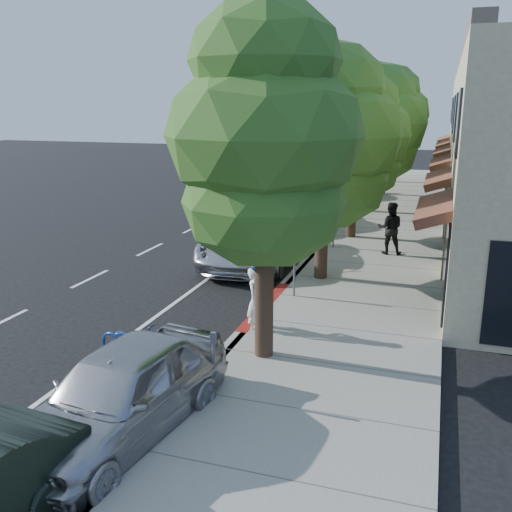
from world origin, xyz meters
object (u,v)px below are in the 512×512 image
at_px(bicycle, 131,343).
at_px(dark_suv_far, 342,174).
at_px(street_tree_4, 386,117).
at_px(near_car_a, 122,392).
at_px(pedestrian, 390,228).
at_px(silver_suv, 253,239).
at_px(white_pickup, 339,187).
at_px(street_tree_3, 374,125).
at_px(street_tree_0, 265,142).
at_px(cyclist, 256,301).
at_px(street_tree_1, 325,139).
at_px(dark_sedan, 288,209).
at_px(street_tree_2, 355,138).
at_px(street_tree_5, 395,122).

bearing_deg(bicycle, dark_suv_far, 15.08).
bearing_deg(street_tree_4, bicycle, -96.16).
xyz_separation_m(near_car_a, pedestrian, (3.16, 13.17, 0.30)).
height_order(silver_suv, white_pickup, silver_suv).
xyz_separation_m(street_tree_3, near_car_a, (-1.40, -21.50, -3.62)).
height_order(street_tree_0, cyclist, street_tree_0).
xyz_separation_m(street_tree_1, pedestrian, (1.76, 3.67, -3.34)).
bearing_deg(dark_suv_far, dark_sedan, -88.34).
xyz_separation_m(street_tree_3, silver_suv, (-2.75, -10.50, -3.57)).
relative_size(silver_suv, pedestrian, 3.22).
distance_m(street_tree_4, silver_suv, 17.16).
bearing_deg(street_tree_2, pedestrian, -52.94).
height_order(white_pickup, near_car_a, near_car_a).
relative_size(dark_sedan, dark_suv_far, 1.10).
bearing_deg(silver_suv, street_tree_5, 79.28).
xyz_separation_m(street_tree_4, street_tree_5, (0.00, 6.00, -0.47)).
height_order(cyclist, dark_sedan, dark_sedan).
height_order(street_tree_0, bicycle, street_tree_0).
relative_size(white_pickup, pedestrian, 2.75).
bearing_deg(street_tree_2, cyclist, -93.52).
height_order(street_tree_2, near_car_a, street_tree_2).
relative_size(street_tree_5, white_pickup, 1.32).
distance_m(street_tree_1, silver_suv, 4.76).
xyz_separation_m(street_tree_0, pedestrian, (1.76, 9.67, -3.62)).
bearing_deg(silver_suv, cyclist, -74.64).
bearing_deg(street_tree_1, dark_sedan, 112.30).
relative_size(bicycle, silver_suv, 0.28).
relative_size(dark_suv_far, pedestrian, 2.46).
relative_size(street_tree_3, street_tree_4, 0.96).
relative_size(bicycle, near_car_a, 0.37).
xyz_separation_m(silver_suv, dark_sedan, (-0.35, 6.06, 0.00)).
bearing_deg(street_tree_3, silver_suv, -104.69).
bearing_deg(street_tree_3, dark_sedan, -124.91).
bearing_deg(street_tree_5, silver_suv, -96.97).
distance_m(street_tree_1, dark_suv_far, 22.22).
bearing_deg(street_tree_3, street_tree_1, -90.00).
height_order(street_tree_3, pedestrian, street_tree_3).
height_order(cyclist, near_car_a, cyclist).
bearing_deg(street_tree_1, white_pickup, 98.11).
height_order(street_tree_2, bicycle, street_tree_2).
distance_m(street_tree_2, dark_sedan, 4.78).
relative_size(street_tree_4, dark_suv_far, 1.66).
relative_size(cyclist, pedestrian, 0.88).
bearing_deg(cyclist, street_tree_1, -5.80).
distance_m(street_tree_3, bicycle, 19.60).
height_order(bicycle, near_car_a, near_car_a).
bearing_deg(silver_suv, dark_sedan, 89.54).
bearing_deg(street_tree_3, white_pickup, 119.48).
relative_size(street_tree_5, near_car_a, 1.47).
relative_size(street_tree_2, street_tree_3, 0.92).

